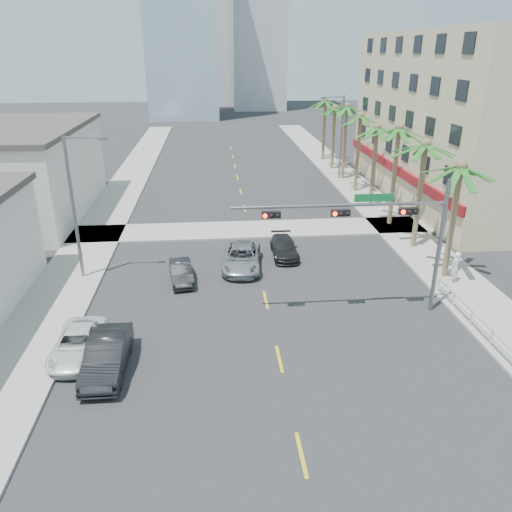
{
  "coord_description": "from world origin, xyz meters",
  "views": [
    {
      "loc": [
        -2.84,
        -15.55,
        13.42
      ],
      "look_at": [
        -0.72,
        8.25,
        3.5
      ],
      "focal_mm": 35.0,
      "sensor_mm": 36.0,
      "label": 1
    }
  ],
  "objects": [
    {
      "name": "car_lane_center",
      "position": [
        -1.08,
        14.71,
        0.72
      ],
      "size": [
        2.95,
        5.44,
        1.45
      ],
      "primitive_type": "imported",
      "rotation": [
        0.0,
        0.0,
        -0.11
      ],
      "color": "#B0B0B5",
      "rests_on": "ground"
    },
    {
      "name": "building_left_far",
      "position": [
        -19.5,
        28.0,
        3.6
      ],
      "size": [
        11.0,
        18.0,
        7.2
      ],
      "primitive_type": "cube",
      "color": "beige",
      "rests_on": "ground"
    },
    {
      "name": "palm_tree_5",
      "position": [
        11.6,
        38.0,
        7.78
      ],
      "size": [
        4.8,
        4.8,
        8.52
      ],
      "color": "brown",
      "rests_on": "ground"
    },
    {
      "name": "pedestrian",
      "position": [
        11.74,
        11.1,
        1.13
      ],
      "size": [
        0.86,
        0.79,
        1.96
      ],
      "primitive_type": "imported",
      "rotation": [
        0.0,
        0.0,
        3.74
      ],
      "color": "white",
      "rests_on": "sidewalk_right"
    },
    {
      "name": "palm_tree_4",
      "position": [
        11.6,
        32.8,
        7.43
      ],
      "size": [
        4.8,
        4.8,
        8.16
      ],
      "color": "brown",
      "rests_on": "ground"
    },
    {
      "name": "sidewalk_left",
      "position": [
        -12.0,
        20.0,
        0.07
      ],
      "size": [
        4.0,
        120.0,
        0.15
      ],
      "primitive_type": "cube",
      "color": "gray",
      "rests_on": "ground"
    },
    {
      "name": "streetlight_left",
      "position": [
        -11.0,
        14.0,
        5.06
      ],
      "size": [
        2.55,
        0.25,
        9.0
      ],
      "color": "slate",
      "rests_on": "ground"
    },
    {
      "name": "ground",
      "position": [
        0.0,
        0.0,
        0.0
      ],
      "size": [
        260.0,
        260.0,
        0.0
      ],
      "primitive_type": "plane",
      "color": "#262628",
      "rests_on": "ground"
    },
    {
      "name": "guardrail",
      "position": [
        10.3,
        6.0,
        0.67
      ],
      "size": [
        0.08,
        8.08,
        1.0
      ],
      "color": "silver",
      "rests_on": "ground"
    },
    {
      "name": "car_parked_far",
      "position": [
        -9.4,
        5.16,
        0.63
      ],
      "size": [
        2.12,
        4.57,
        1.27
      ],
      "primitive_type": "imported",
      "rotation": [
        0.0,
        0.0,
        -0.0
      ],
      "color": "white",
      "rests_on": "ground"
    },
    {
      "name": "car_lane_left",
      "position": [
        -4.97,
        13.0,
        0.61
      ],
      "size": [
        1.79,
        3.84,
        1.22
      ],
      "primitive_type": "imported",
      "rotation": [
        0.0,
        0.0,
        0.14
      ],
      "color": "black",
      "rests_on": "ground"
    },
    {
      "name": "streetlight_right",
      "position": [
        11.0,
        38.0,
        5.06
      ],
      "size": [
        2.55,
        0.25,
        9.0
      ],
      "color": "slate",
      "rests_on": "ground"
    },
    {
      "name": "palm_tree_7",
      "position": [
        11.6,
        48.4,
        7.43
      ],
      "size": [
        4.8,
        4.8,
        8.16
      ],
      "color": "brown",
      "rests_on": "ground"
    },
    {
      "name": "car_parked_mid",
      "position": [
        -7.8,
        3.8,
        0.78
      ],
      "size": [
        1.68,
        4.77,
        1.57
      ],
      "primitive_type": "imported",
      "rotation": [
        0.0,
        0.0,
        -0.0
      ],
      "color": "black",
      "rests_on": "ground"
    },
    {
      "name": "sidewalk_right",
      "position": [
        12.0,
        20.0,
        0.07
      ],
      "size": [
        4.0,
        120.0,
        0.15
      ],
      "primitive_type": "cube",
      "color": "gray",
      "rests_on": "ground"
    },
    {
      "name": "palm_tree_1",
      "position": [
        11.6,
        17.2,
        7.43
      ],
      "size": [
        4.8,
        4.8,
        8.16
      ],
      "color": "brown",
      "rests_on": "ground"
    },
    {
      "name": "traffic_signal_mast",
      "position": [
        5.78,
        7.95,
        5.06
      ],
      "size": [
        11.12,
        0.54,
        7.2
      ],
      "color": "slate",
      "rests_on": "ground"
    },
    {
      "name": "tower_far_center",
      "position": [
        -3.0,
        125.0,
        21.0
      ],
      "size": [
        16.0,
        16.0,
        42.0
      ],
      "primitive_type": "cube",
      "color": "#ADADB2",
      "rests_on": "ground"
    },
    {
      "name": "building_right",
      "position": [
        21.99,
        30.0,
        7.5
      ],
      "size": [
        15.25,
        28.0,
        15.0
      ],
      "color": "tan",
      "rests_on": "ground"
    },
    {
      "name": "sidewalk_cross",
      "position": [
        0.0,
        22.0,
        0.07
      ],
      "size": [
        80.0,
        4.0,
        0.15
      ],
      "primitive_type": "cube",
      "color": "gray",
      "rests_on": "ground"
    },
    {
      "name": "palm_tree_2",
      "position": [
        11.6,
        22.4,
        7.78
      ],
      "size": [
        4.8,
        4.8,
        8.52
      ],
      "color": "brown",
      "rests_on": "ground"
    },
    {
      "name": "palm_tree_0",
      "position": [
        11.6,
        12.0,
        7.08
      ],
      "size": [
        4.8,
        4.8,
        7.8
      ],
      "color": "brown",
      "rests_on": "ground"
    },
    {
      "name": "palm_tree_6",
      "position": [
        11.6,
        43.2,
        7.08
      ],
      "size": [
        4.8,
        4.8,
        7.8
      ],
      "color": "brown",
      "rests_on": "ground"
    },
    {
      "name": "palm_tree_3",
      "position": [
        11.6,
        27.6,
        7.08
      ],
      "size": [
        4.8,
        4.8,
        7.8
      ],
      "color": "brown",
      "rests_on": "ground"
    },
    {
      "name": "car_lane_right",
      "position": [
        2.0,
        16.48,
        0.61
      ],
      "size": [
        1.75,
        4.23,
        1.22
      ],
      "primitive_type": "imported",
      "rotation": [
        0.0,
        0.0,
        -0.01
      ],
      "color": "black",
      "rests_on": "ground"
    }
  ]
}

